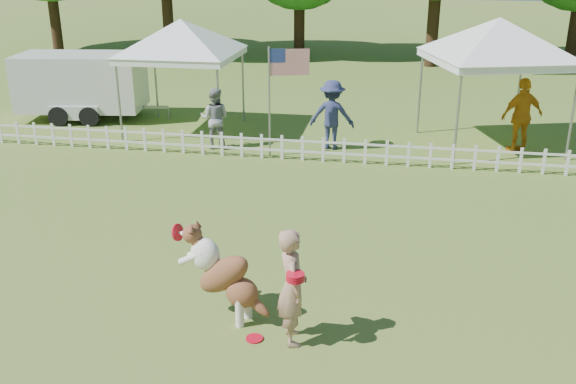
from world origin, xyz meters
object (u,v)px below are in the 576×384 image
object	(u,v)px
spectator_a	(215,118)
spectator_b	(332,115)
canopy_tent_left	(184,78)
spectator_c	(522,116)
handler	(292,286)
flag_pole	(269,103)
dog	(225,275)
canopy_tent_right	(493,85)
cargo_trailer	(82,86)
frisbee_on_turf	(254,338)

from	to	relation	value
spectator_a	spectator_b	distance (m)	2.95
canopy_tent_left	spectator_c	size ratio (longest dim) A/B	1.60
handler	flag_pole	world-z (taller)	flag_pole
handler	canopy_tent_left	world-z (taller)	canopy_tent_left
dog	spectator_c	bearing A→B (deg)	74.19
canopy_tent_left	spectator_a	distance (m)	2.03
canopy_tent_right	spectator_c	bearing A→B (deg)	-49.12
dog	spectator_b	world-z (taller)	spectator_b
flag_pole	spectator_b	size ratio (longest dim) A/B	1.52
handler	spectator_c	bearing A→B (deg)	-42.96
spectator_a	spectator_b	world-z (taller)	spectator_b
cargo_trailer	spectator_a	size ratio (longest dim) A/B	2.88
spectator_a	canopy_tent_right	bearing A→B (deg)	-171.17
canopy_tent_right	cargo_trailer	size ratio (longest dim) A/B	0.71
handler	spectator_b	distance (m)	8.63
cargo_trailer	spectator_a	world-z (taller)	cargo_trailer
canopy_tent_left	spectator_b	world-z (taller)	canopy_tent_left
dog	canopy_tent_right	bearing A→B (deg)	78.90
frisbee_on_turf	spectator_c	size ratio (longest dim) A/B	0.12
handler	frisbee_on_turf	xyz separation A→B (m)	(-0.48, -0.08, -0.78)
dog	canopy_tent_left	distance (m)	9.92
frisbee_on_turf	flag_pole	size ratio (longest dim) A/B	0.09
canopy_tent_left	handler	bearing A→B (deg)	-64.53
frisbee_on_turf	spectator_c	bearing A→B (deg)	63.75
spectator_b	frisbee_on_turf	bearing A→B (deg)	92.83
frisbee_on_turf	cargo_trailer	xyz separation A→B (m)	(-7.72, 10.38, 0.96)
handler	spectator_a	bearing A→B (deg)	4.15
flag_pole	canopy_tent_right	bearing A→B (deg)	2.65
handler	spectator_a	distance (m)	8.82
spectator_a	spectator_c	bearing A→B (deg)	-175.56
canopy_tent_left	spectator_b	bearing A→B (deg)	-13.22
canopy_tent_right	flag_pole	xyz separation A→B (m)	(-5.32, -1.91, -0.25)
spectator_a	spectator_c	world-z (taller)	spectator_c
handler	dog	distance (m)	1.07
cargo_trailer	spectator_a	distance (m)	5.22
canopy_tent_left	cargo_trailer	xyz separation A→B (m)	(-3.46, 0.78, -0.51)
flag_pole	spectator_b	xyz separation A→B (m)	(1.40, 0.93, -0.46)
handler	cargo_trailer	distance (m)	13.17
flag_pole	spectator_a	bearing A→B (deg)	147.04
handler	dog	xyz separation A→B (m)	(-0.99, 0.37, -0.13)
canopy_tent_right	spectator_c	world-z (taller)	canopy_tent_right
dog	spectator_a	xyz separation A→B (m)	(-2.47, 7.74, 0.11)
frisbee_on_turf	cargo_trailer	distance (m)	12.97
spectator_a	spectator_b	size ratio (longest dim) A/B	0.88
spectator_c	canopy_tent_left	bearing A→B (deg)	-26.90
frisbee_on_turf	spectator_a	xyz separation A→B (m)	(-2.98, 8.19, 0.76)
spectator_a	flag_pole	bearing A→B (deg)	160.72
dog	spectator_b	size ratio (longest dim) A/B	0.76
spectator_c	frisbee_on_turf	bearing A→B (deg)	39.24
handler	spectator_b	world-z (taller)	spectator_b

